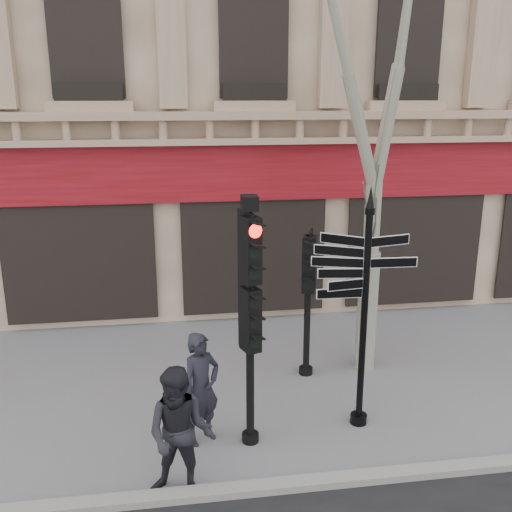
# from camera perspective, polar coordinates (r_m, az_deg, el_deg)

# --- Properties ---
(ground) EXTENTS (80.00, 80.00, 0.00)m
(ground) POSITION_cam_1_polar(r_m,az_deg,el_deg) (9.76, 4.13, -16.95)
(ground) COLOR slate
(ground) RESTS_ON ground
(kerb) EXTENTS (80.00, 0.25, 0.12)m
(kerb) POSITION_cam_1_polar(r_m,az_deg,el_deg) (8.61, 6.31, -21.55)
(kerb) COLOR gray
(kerb) RESTS_ON ground
(fingerpost) EXTENTS (1.99, 1.99, 4.00)m
(fingerpost) POSITION_cam_1_polar(r_m,az_deg,el_deg) (8.95, 11.01, -1.29)
(fingerpost) COLOR black
(fingerpost) RESTS_ON ground
(traffic_signal_main) EXTENTS (0.51, 0.44, 3.92)m
(traffic_signal_main) POSITION_cam_1_polar(r_m,az_deg,el_deg) (8.35, -0.61, -3.75)
(traffic_signal_main) COLOR black
(traffic_signal_main) RESTS_ON ground
(traffic_signal_secondary) EXTENTS (0.55, 0.47, 2.79)m
(traffic_signal_secondary) POSITION_cam_1_polar(r_m,az_deg,el_deg) (10.73, 5.24, -2.34)
(traffic_signal_secondary) COLOR black
(traffic_signal_secondary) RESTS_ON ground
(plane_tree) EXTENTS (3.47, 3.47, 9.22)m
(plane_tree) POSITION_cam_1_polar(r_m,az_deg,el_deg) (10.76, 12.63, 21.85)
(plane_tree) COLOR gray
(plane_tree) RESTS_ON ground
(pedestrian_a) EXTENTS (0.79, 0.73, 1.81)m
(pedestrian_a) POSITION_cam_1_polar(r_m,az_deg,el_deg) (9.07, -5.49, -13.04)
(pedestrian_a) COLOR black
(pedestrian_a) RESTS_ON ground
(pedestrian_b) EXTENTS (1.08, 0.94, 1.88)m
(pedestrian_b) POSITION_cam_1_polar(r_m,az_deg,el_deg) (7.97, -7.62, -17.25)
(pedestrian_b) COLOR black
(pedestrian_b) RESTS_ON ground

